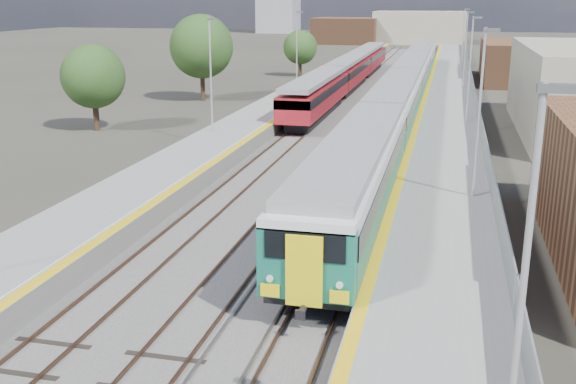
% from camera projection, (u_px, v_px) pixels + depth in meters
% --- Properties ---
extents(ground, '(320.00, 320.00, 0.00)m').
position_uv_depth(ground, '(385.00, 114.00, 58.64)').
color(ground, '#47443A').
rests_on(ground, ground).
extents(ballast_bed, '(10.50, 155.00, 0.06)m').
position_uv_depth(ballast_bed, '(363.00, 109.00, 61.47)').
color(ballast_bed, '#565451').
rests_on(ballast_bed, ground).
extents(tracks, '(8.96, 160.00, 0.17)m').
position_uv_depth(tracks, '(372.00, 105.00, 62.88)').
color(tracks, '#4C3323').
rests_on(tracks, ground).
extents(platform_right, '(4.70, 155.00, 8.52)m').
position_uv_depth(platform_right, '(448.00, 106.00, 59.65)').
color(platform_right, slate).
rests_on(platform_right, ground).
extents(platform_left, '(4.30, 155.00, 8.52)m').
position_uv_depth(platform_left, '(291.00, 101.00, 62.84)').
color(platform_left, slate).
rests_on(platform_left, ground).
extents(green_train, '(2.99, 83.14, 3.29)m').
position_uv_depth(green_train, '(405.00, 87.00, 58.28)').
color(green_train, black).
rests_on(green_train, ground).
extents(red_train, '(2.72, 55.18, 3.43)m').
position_uv_depth(red_train, '(349.00, 72.00, 73.48)').
color(red_train, black).
rests_on(red_train, ground).
extents(tree_a, '(4.79, 4.79, 6.49)m').
position_uv_depth(tree_a, '(93.00, 77.00, 50.43)').
color(tree_a, '#382619').
rests_on(tree_a, ground).
extents(tree_b, '(6.15, 6.15, 8.33)m').
position_uv_depth(tree_b, '(201.00, 47.00, 65.05)').
color(tree_b, '#382619').
rests_on(tree_b, ground).
extents(tree_c, '(4.34, 4.34, 5.88)m').
position_uv_depth(tree_c, '(300.00, 47.00, 86.29)').
color(tree_c, '#382619').
rests_on(tree_c, ground).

